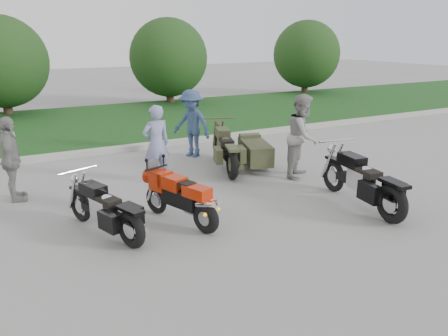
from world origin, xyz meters
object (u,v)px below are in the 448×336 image
cruiser_right (364,184)px  person_back (11,160)px  person_denim (192,124)px  sportbike_red (181,196)px  person_stripe (156,144)px  cruiser_sidecar (243,151)px  person_grey (303,136)px  cruiser_left (107,212)px

cruiser_right → person_back: size_ratio=1.44×
person_denim → person_back: bearing=-100.1°
sportbike_red → person_back: 3.66m
sportbike_red → person_stripe: 2.50m
person_stripe → person_denim: bearing=-138.8°
person_denim → cruiser_sidecar: bearing=-6.2°
sportbike_red → person_grey: person_grey is taller
cruiser_right → person_stripe: (-2.99, 3.38, 0.39)m
sportbike_red → person_back: size_ratio=1.03×
person_back → sportbike_red: bearing=-131.0°
sportbike_red → person_denim: bearing=43.3°
cruiser_left → cruiser_sidecar: bearing=10.0°
person_grey → person_back: size_ratio=1.13×
person_stripe → person_denim: (1.57, 1.60, 0.04)m
sportbike_red → person_stripe: person_stripe is taller
cruiser_sidecar → sportbike_red: bearing=-121.1°
cruiser_right → person_back: person_back is taller
sportbike_red → person_grey: (3.58, 1.24, 0.46)m
cruiser_right → person_grey: 2.24m
cruiser_right → cruiser_sidecar: bearing=109.9°
cruiser_left → person_back: 2.82m
person_stripe → cruiser_right: bearing=127.1°
person_stripe → person_grey: (3.16, -1.19, 0.09)m
cruiser_left → person_grey: person_grey is taller
sportbike_red → cruiser_left: (-1.27, 0.13, -0.09)m
cruiser_sidecar → person_grey: bearing=-33.0°
sportbike_red → cruiser_right: (3.41, -0.94, -0.02)m
person_stripe → person_back: bearing=-7.9°
person_denim → person_back: size_ratio=1.06×
sportbike_red → person_stripe: (0.42, 2.43, 0.37)m
cruiser_right → person_stripe: bearing=138.3°
cruiser_right → person_back: 6.94m
cruiser_right → person_stripe: 4.53m
cruiser_right → cruiser_left: bearing=173.8°
cruiser_sidecar → person_back: person_back is taller
cruiser_sidecar → person_back: (-5.18, 0.25, 0.41)m
cruiser_left → sportbike_red: bearing=-25.8°
cruiser_sidecar → person_grey: size_ratio=1.24×
sportbike_red → cruiser_right: size_ratio=0.71×
person_stripe → person_grey: person_grey is taller
cruiser_left → person_grey: (4.85, 1.11, 0.55)m
cruiser_sidecar → person_back: size_ratio=1.40×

